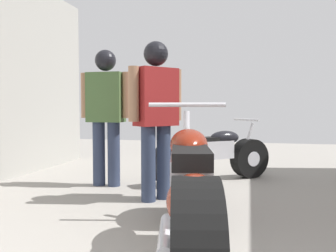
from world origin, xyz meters
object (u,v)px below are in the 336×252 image
object	(u,v)px
motorcycle_maroon_cruiser	(190,192)
mechanic_in_blue	(106,105)
mechanic_with_helmet	(156,106)
motorcycle_black_naked	(211,156)

from	to	relation	value
motorcycle_maroon_cruiser	mechanic_in_blue	world-z (taller)	mechanic_in_blue
motorcycle_maroon_cruiser	mechanic_in_blue	distance (m)	2.48
motorcycle_maroon_cruiser	mechanic_with_helmet	bearing A→B (deg)	113.26
motorcycle_maroon_cruiser	motorcycle_black_naked	xyz separation A→B (m)	(-0.12, 2.49, -0.09)
motorcycle_maroon_cruiser	mechanic_in_blue	size ratio (longest dim) A/B	1.30
motorcycle_black_naked	mechanic_with_helmet	size ratio (longest dim) A/B	0.88
mechanic_with_helmet	motorcycle_maroon_cruiser	bearing A→B (deg)	-66.74
mechanic_with_helmet	mechanic_in_blue	bearing A→B (deg)	145.67
motorcycle_black_naked	mechanic_with_helmet	distance (m)	1.37
motorcycle_maroon_cruiser	mechanic_in_blue	bearing A→B (deg)	125.86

